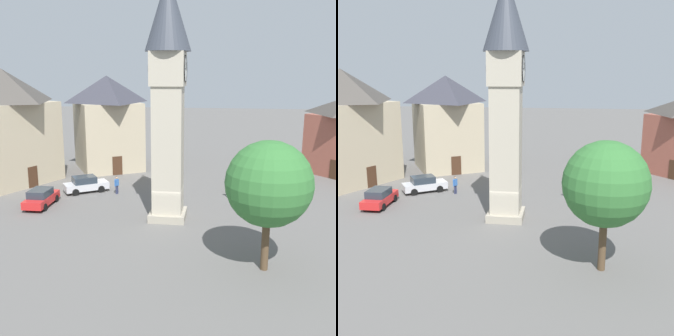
# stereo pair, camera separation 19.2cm
# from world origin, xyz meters

# --- Properties ---
(ground_plane) EXTENTS (200.00, 200.00, 0.00)m
(ground_plane) POSITION_xyz_m (0.00, 0.00, 0.00)
(ground_plane) COLOR #605E5B
(clock_tower) EXTENTS (3.35, 3.35, 18.17)m
(clock_tower) POSITION_xyz_m (0.00, 0.00, 10.59)
(clock_tower) COLOR #A59C89
(clock_tower) RESTS_ON ground
(car_blue_kerb) EXTENTS (3.70, 4.37, 1.53)m
(car_blue_kerb) POSITION_xyz_m (-6.18, -8.76, 0.76)
(car_blue_kerb) COLOR silver
(car_blue_kerb) RESTS_ON ground
(car_silver_kerb) EXTENTS (4.36, 3.72, 1.53)m
(car_silver_kerb) POSITION_xyz_m (-8.24, 6.92, 0.76)
(car_silver_kerb) COLOR #236B38
(car_silver_kerb) RESTS_ON ground
(car_red_corner) EXTENTS (4.15, 1.85, 1.53)m
(car_red_corner) POSITION_xyz_m (-1.53, -11.13, 0.76)
(car_red_corner) COLOR red
(car_red_corner) RESTS_ON ground
(pedestrian) EXTENTS (0.49, 0.37, 1.69)m
(pedestrian) POSITION_xyz_m (-5.92, -5.64, 1.01)
(pedestrian) COLOR #2D3351
(pedestrian) RESTS_ON ground
(tree) EXTENTS (4.88, 4.88, 7.61)m
(tree) POSITION_xyz_m (7.74, 6.68, 5.15)
(tree) COLOR brown
(tree) RESTS_ON ground
(building_shop_left) EXTENTS (11.34, 10.82, 11.53)m
(building_shop_left) POSITION_xyz_m (-8.68, -17.77, 5.88)
(building_shop_left) COLOR tan
(building_shop_left) RESTS_ON ground
(building_corner_back) EXTENTS (10.45, 10.07, 10.78)m
(building_corner_back) POSITION_xyz_m (-16.37, -9.31, 5.50)
(building_corner_back) COLOR tan
(building_corner_back) RESTS_ON ground
(lamp_post) EXTENTS (0.36, 0.36, 4.50)m
(lamp_post) POSITION_xyz_m (-3.82, 5.50, 3.06)
(lamp_post) COLOR black
(lamp_post) RESTS_ON ground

